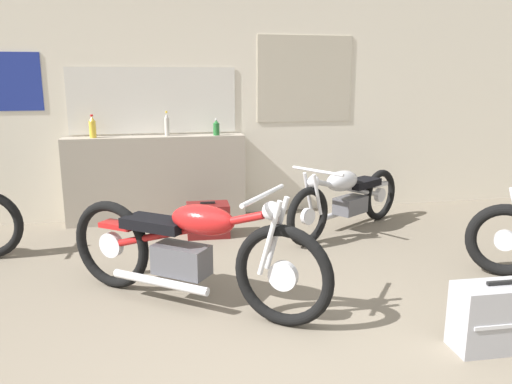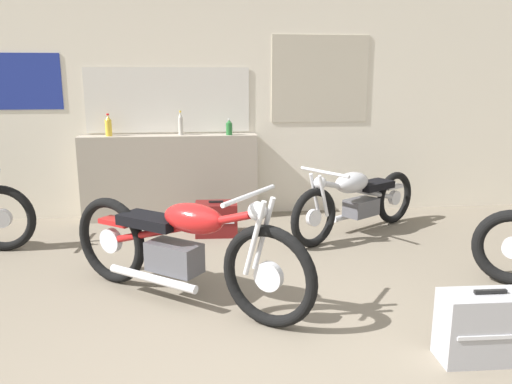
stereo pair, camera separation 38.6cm
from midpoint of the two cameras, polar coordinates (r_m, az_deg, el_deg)
wall_back at (r=6.12m, az=-2.37°, el=10.39°), size 10.00×0.07×2.80m
sill_counter at (r=6.03m, az=-7.97°, el=1.65°), size 2.08×0.28×1.01m
bottle_leftmost at (r=5.99m, az=-14.75°, el=7.29°), size 0.08×0.08×0.26m
bottle_left_center at (r=5.95m, az=-6.77°, el=7.70°), size 0.06×0.06×0.29m
bottle_center at (r=5.92m, az=-1.21°, el=7.37°), size 0.07×0.07×0.20m
motorcycle_red at (r=3.76m, az=-5.66°, el=-6.28°), size 1.82×1.40×0.92m
motorcycle_silver at (r=5.54m, az=13.48°, el=-0.86°), size 1.69×1.14×0.77m
hard_case_darkred at (r=5.42m, az=-2.52°, el=-3.10°), size 0.46×0.33×0.38m
hard_case_silver at (r=3.47m, az=27.88°, el=-13.53°), size 0.57×0.26×0.45m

